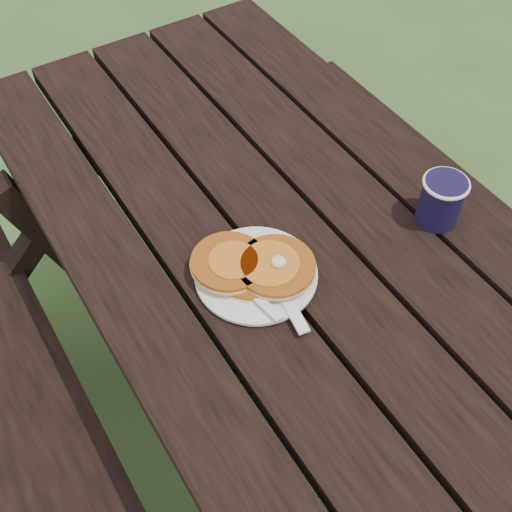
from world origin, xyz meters
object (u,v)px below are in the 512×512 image
pancake_stack (254,265)px  coffee_cup (442,198)px  picnic_table (323,397)px  plate (256,275)px

pancake_stack → coffee_cup: coffee_cup is taller
picnic_table → pancake_stack: pancake_stack is taller
picnic_table → pancake_stack: bearing=133.2°
picnic_table → coffee_cup: size_ratio=18.99×
picnic_table → pancake_stack: 0.44m
coffee_cup → picnic_table: bearing=-170.2°
plate → pancake_stack: (-0.00, 0.01, 0.02)m
plate → picnic_table: bearing=-45.4°
pancake_stack → coffee_cup: 0.36m
picnic_table → plate: plate is taller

